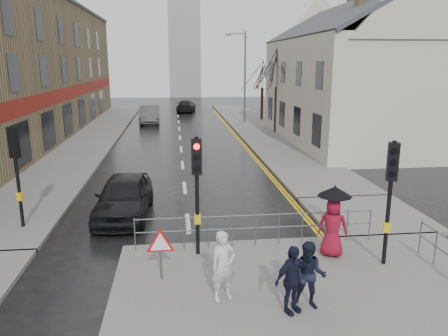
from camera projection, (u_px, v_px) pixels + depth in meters
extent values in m
plane|color=black|center=(191.00, 261.00, 12.34)|extent=(120.00, 120.00, 0.00)
cube|color=#605E5B|center=(339.00, 324.00, 9.27)|extent=(10.00, 9.00, 0.14)
cube|color=#605E5B|center=(95.00, 134.00, 33.82)|extent=(4.00, 44.00, 0.14)
cube|color=#605E5B|center=(256.00, 128.00, 37.18)|extent=(4.00, 40.00, 0.14)
cube|color=#605E5B|center=(366.00, 215.00, 15.93)|extent=(4.00, 4.20, 0.14)
cube|color=#907953|center=(9.00, 69.00, 31.09)|extent=(8.00, 42.00, 10.00)
cube|color=beige|center=(353.00, 92.00, 30.21)|extent=(9.00, 16.00, 7.00)
cube|color=#907953|center=(353.00, 12.00, 32.86)|extent=(0.70, 0.90, 1.80)
cube|color=gray|center=(184.00, 40.00, 70.25)|extent=(5.00, 5.00, 18.00)
cylinder|color=black|center=(197.00, 197.00, 12.12)|extent=(0.11, 0.11, 3.40)
cube|color=black|center=(197.00, 157.00, 11.85)|extent=(0.28, 0.22, 1.00)
cylinder|color=#FF0C07|center=(197.00, 147.00, 11.64)|extent=(0.16, 0.04, 0.16)
cylinder|color=black|center=(197.00, 158.00, 11.71)|extent=(0.16, 0.04, 0.16)
cylinder|color=black|center=(197.00, 168.00, 11.79)|extent=(0.16, 0.04, 0.16)
cube|color=gold|center=(197.00, 219.00, 12.27)|extent=(0.18, 0.14, 0.28)
cylinder|color=black|center=(389.00, 204.00, 11.51)|extent=(0.11, 0.11, 3.40)
cube|color=black|center=(393.00, 162.00, 11.24)|extent=(0.34, 0.30, 1.00)
cylinder|color=black|center=(395.00, 151.00, 11.04)|extent=(0.16, 0.09, 0.16)
cylinder|color=black|center=(394.00, 163.00, 11.11)|extent=(0.16, 0.09, 0.16)
cylinder|color=black|center=(392.00, 174.00, 11.18)|extent=(0.16, 0.09, 0.16)
cube|color=gold|center=(387.00, 227.00, 11.66)|extent=(0.22, 0.19, 0.28)
cylinder|color=black|center=(18.00, 177.00, 14.20)|extent=(0.11, 0.11, 3.40)
cube|color=black|center=(14.00, 142.00, 13.93)|extent=(0.34, 0.30, 1.00)
cylinder|color=black|center=(16.00, 133.00, 13.99)|extent=(0.16, 0.09, 0.16)
cylinder|color=black|center=(17.00, 142.00, 14.06)|extent=(0.16, 0.09, 0.16)
cylinder|color=black|center=(18.00, 151.00, 14.13)|extent=(0.16, 0.09, 0.16)
cube|color=gold|center=(20.00, 196.00, 14.35)|extent=(0.22, 0.19, 0.28)
cylinder|color=#595B5E|center=(135.00, 235.00, 12.59)|extent=(0.04, 0.04, 1.00)
cylinder|color=#595B5E|center=(370.00, 225.00, 13.37)|extent=(0.04, 0.04, 1.00)
cylinder|color=#595B5E|center=(256.00, 215.00, 12.88)|extent=(7.10, 0.04, 0.04)
cylinder|color=#595B5E|center=(256.00, 228.00, 12.97)|extent=(7.10, 0.04, 0.04)
cylinder|color=#595B5E|center=(420.00, 237.00, 12.42)|extent=(0.04, 0.04, 1.00)
cylinder|color=#595B5E|center=(161.00, 263.00, 10.96)|extent=(0.06, 0.06, 0.85)
cylinder|color=red|center=(160.00, 244.00, 10.84)|extent=(0.80, 0.03, 0.80)
cylinder|color=white|center=(160.00, 244.00, 10.82)|extent=(0.60, 0.03, 0.60)
cylinder|color=#595B5E|center=(245.00, 78.00, 39.06)|extent=(0.16, 0.16, 8.00)
cylinder|color=#595B5E|center=(238.00, 33.00, 38.09)|extent=(1.40, 0.10, 0.10)
cube|color=#595B5E|center=(228.00, 35.00, 38.02)|extent=(0.50, 0.25, 0.18)
cylinder|color=#30201B|center=(276.00, 110.00, 33.96)|extent=(0.26, 0.26, 3.50)
cylinder|color=#30201B|center=(262.00, 104.00, 41.80)|extent=(0.26, 0.26, 3.00)
imported|color=silver|center=(223.00, 266.00, 9.95)|extent=(0.70, 0.58, 1.65)
imported|color=black|center=(309.00, 275.00, 9.60)|extent=(0.93, 0.84, 1.55)
imported|color=maroon|center=(333.00, 227.00, 12.21)|extent=(0.98, 0.83, 1.70)
cylinder|color=black|center=(333.00, 224.00, 12.18)|extent=(0.02, 0.02, 1.90)
cone|color=black|center=(335.00, 191.00, 11.96)|extent=(0.96, 0.96, 0.28)
imported|color=black|center=(292.00, 280.00, 9.42)|extent=(0.98, 0.75, 1.55)
imported|color=black|center=(124.00, 196.00, 15.77)|extent=(2.04, 4.57, 1.53)
imported|color=#424547|center=(150.00, 114.00, 40.10)|extent=(1.87, 5.03, 1.64)
imported|color=black|center=(186.00, 106.00, 49.30)|extent=(2.48, 4.83, 1.34)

